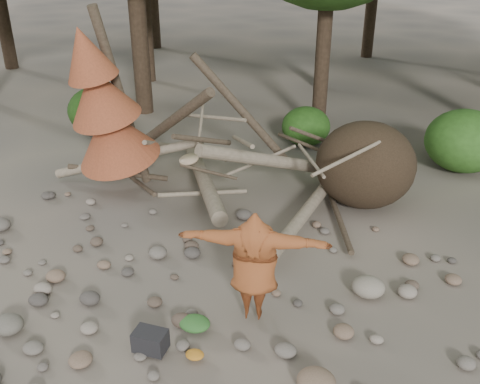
# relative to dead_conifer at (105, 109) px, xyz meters

# --- Properties ---
(ground) EXTENTS (120.00, 120.00, 0.00)m
(ground) POSITION_rel_dead_conifer_xyz_m (3.12, -3.37, -2.11)
(ground) COLOR #514C44
(ground) RESTS_ON ground
(deadfall_pile) EXTENTS (8.55, 5.24, 3.30)m
(deadfall_pile) POSITION_rel_dead_conifer_xyz_m (5.13, 0.87, -1.16)
(deadfall_pile) COLOR #332619
(deadfall_pile) RESTS_ON ground
(dead_conifer) EXTENTS (2.06, 2.16, 4.35)m
(dead_conifer) POSITION_rel_dead_conifer_xyz_m (0.00, 0.00, 0.00)
(dead_conifer) COLOR #4C3F30
(dead_conifer) RESTS_ON ground
(bush_left) EXTENTS (1.80, 1.80, 1.44)m
(bush_left) POSITION_rel_dead_conifer_xyz_m (-2.38, 3.83, -1.39)
(bush_left) COLOR #1F4612
(bush_left) RESTS_ON ground
(bush_mid) EXTENTS (1.40, 1.40, 1.12)m
(bush_mid) POSITION_rel_dead_conifer_xyz_m (3.92, 4.43, -1.55)
(bush_mid) COLOR #2A5819
(bush_mid) RESTS_ON ground
(bush_right) EXTENTS (2.00, 2.00, 1.60)m
(bush_right) POSITION_rel_dead_conifer_xyz_m (8.12, 3.63, -1.31)
(bush_right) COLOR #346920
(bush_right) RESTS_ON ground
(frisbee_thrower) EXTENTS (2.45, 0.91, 2.53)m
(frisbee_thrower) POSITION_rel_dead_conifer_xyz_m (4.23, -3.56, -1.09)
(frisbee_thrower) COLOR brown
(frisbee_thrower) RESTS_ON ground
(backpack) EXTENTS (0.51, 0.35, 0.32)m
(backpack) POSITION_rel_dead_conifer_xyz_m (2.94, -4.71, -1.95)
(backpack) COLOR black
(backpack) RESTS_ON ground
(cloth_green) EXTENTS (0.49, 0.41, 0.19)m
(cloth_green) POSITION_rel_dead_conifer_xyz_m (3.41, -4.09, -2.02)
(cloth_green) COLOR #2E6428
(cloth_green) RESTS_ON ground
(cloth_orange) EXTENTS (0.28, 0.23, 0.10)m
(cloth_orange) POSITION_rel_dead_conifer_xyz_m (3.62, -4.70, -2.06)
(cloth_orange) COLOR #B9741F
(cloth_orange) RESTS_ON ground
(boulder_front_left) EXTENTS (0.49, 0.44, 0.29)m
(boulder_front_left) POSITION_rel_dead_conifer_xyz_m (0.60, -4.85, -1.96)
(boulder_front_left) COLOR #656054
(boulder_front_left) RESTS_ON ground
(boulder_front_right) EXTENTS (0.54, 0.49, 0.32)m
(boulder_front_right) POSITION_rel_dead_conifer_xyz_m (5.41, -4.83, -1.95)
(boulder_front_right) COLOR brown
(boulder_front_right) RESTS_ON ground
(boulder_mid_right) EXTENTS (0.57, 0.52, 0.34)m
(boulder_mid_right) POSITION_rel_dead_conifer_xyz_m (6.00, -2.48, -1.94)
(boulder_mid_right) COLOR gray
(boulder_mid_right) RESTS_ON ground
(boulder_mid_left) EXTENTS (0.44, 0.40, 0.27)m
(boulder_mid_left) POSITION_rel_dead_conifer_xyz_m (-1.55, -2.14, -1.98)
(boulder_mid_left) COLOR #5D574E
(boulder_mid_left) RESTS_ON ground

